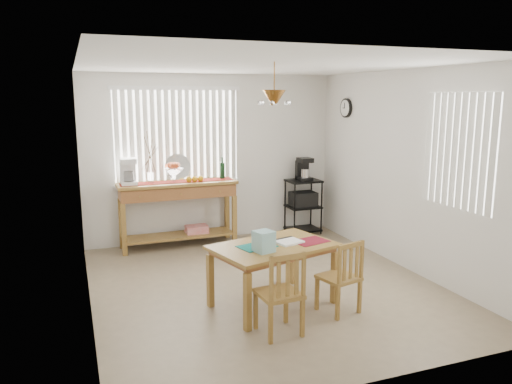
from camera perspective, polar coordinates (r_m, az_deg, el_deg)
name	(u,v)px	position (r m, az deg, el deg)	size (l,w,h in m)	color
ground	(264,286)	(6.16, 0.94, -10.66)	(4.00, 4.50, 0.01)	gray
room_shell	(264,146)	(5.78, 0.96, 5.26)	(4.20, 4.70, 2.70)	silver
sideboard	(179,198)	(7.61, -8.83, -0.69)	(1.77, 0.50, 1.00)	olive
sideboard_items	(158,172)	(7.51, -11.11, 2.23)	(1.68, 0.43, 0.76)	maroon
wire_cart	(303,201)	(8.34, 5.41, -1.05)	(0.53, 0.42, 0.90)	black
cart_items	(303,170)	(8.25, 5.45, 2.56)	(0.21, 0.25, 0.37)	black
dining_table	(273,252)	(5.43, 1.97, -6.83)	(1.44, 1.12, 0.68)	olive
table_items	(270,242)	(5.23, 1.63, -5.70)	(1.06, 0.48, 0.22)	#157671
chair_left	(281,294)	(4.83, 2.83, -11.53)	(0.42, 0.42, 0.85)	olive
chair_right	(341,277)	(5.37, 9.70, -9.58)	(0.45, 0.45, 0.80)	olive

